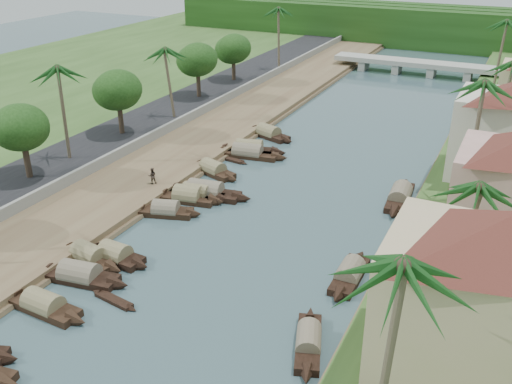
% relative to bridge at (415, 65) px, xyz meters
% --- Properties ---
extents(ground, '(220.00, 220.00, 0.00)m').
position_rel_bridge_xyz_m(ground, '(-0.00, -72.00, -1.72)').
color(ground, '#3B5459').
rests_on(ground, ground).
extents(left_bank, '(10.00, 180.00, 0.80)m').
position_rel_bridge_xyz_m(left_bank, '(-16.00, -52.00, -1.32)').
color(left_bank, brown).
rests_on(left_bank, ground).
extents(right_bank, '(16.00, 180.00, 1.20)m').
position_rel_bridge_xyz_m(right_bank, '(19.00, -52.00, -1.12)').
color(right_bank, '#2E491D').
rests_on(right_bank, ground).
extents(road, '(8.00, 180.00, 1.40)m').
position_rel_bridge_xyz_m(road, '(-24.50, -52.00, -1.02)').
color(road, black).
rests_on(road, ground).
extents(retaining_wall, '(0.40, 180.00, 1.10)m').
position_rel_bridge_xyz_m(retaining_wall, '(-20.20, -52.00, -0.37)').
color(retaining_wall, gray).
rests_on(retaining_wall, left_bank).
extents(treeline, '(120.00, 14.00, 8.00)m').
position_rel_bridge_xyz_m(treeline, '(-0.00, 28.00, 2.28)').
color(treeline, '#17370F').
rests_on(treeline, ground).
extents(bridge, '(28.00, 4.00, 2.40)m').
position_rel_bridge_xyz_m(bridge, '(0.00, 0.00, 0.00)').
color(bridge, '#9A9B91').
rests_on(bridge, ground).
extents(building_near, '(14.85, 14.85, 10.20)m').
position_rel_bridge_xyz_m(building_near, '(18.99, -74.00, 4.66)').
color(building_near, tan).
rests_on(building_near, right_bank).
extents(sampan_2, '(7.80, 2.00, 2.06)m').
position_rel_bridge_xyz_m(sampan_2, '(-8.52, -78.94, -1.31)').
color(sampan_2, black).
rests_on(sampan_2, ground).
extents(sampan_3, '(8.35, 2.83, 2.21)m').
position_rel_bridge_xyz_m(sampan_3, '(-8.82, -75.06, -1.31)').
color(sampan_3, black).
rests_on(sampan_3, ground).
extents(sampan_4, '(7.52, 2.73, 2.11)m').
position_rel_bridge_xyz_m(sampan_4, '(-10.01, -72.69, -1.31)').
color(sampan_4, black).
rests_on(sampan_4, ground).
extents(sampan_5, '(6.74, 2.13, 2.14)m').
position_rel_bridge_xyz_m(sampan_5, '(-8.26, -71.68, -1.31)').
color(sampan_5, black).
rests_on(sampan_5, ground).
extents(sampan_6, '(6.89, 3.45, 2.04)m').
position_rel_bridge_xyz_m(sampan_6, '(-9.02, -63.55, -1.31)').
color(sampan_6, black).
rests_on(sampan_6, ground).
extents(sampan_7, '(7.63, 1.96, 2.04)m').
position_rel_bridge_xyz_m(sampan_7, '(-8.44, -59.21, -1.31)').
color(sampan_7, black).
rests_on(sampan_7, ground).
extents(sampan_8, '(7.58, 3.05, 2.28)m').
position_rel_bridge_xyz_m(sampan_8, '(-8.77, -60.24, -1.30)').
color(sampan_8, black).
rests_on(sampan_8, ground).
extents(sampan_9, '(9.73, 3.12, 2.39)m').
position_rel_bridge_xyz_m(sampan_9, '(-7.83, -58.58, -1.30)').
color(sampan_9, black).
rests_on(sampan_9, ground).
extents(sampan_10, '(7.61, 4.00, 2.09)m').
position_rel_bridge_xyz_m(sampan_10, '(-9.87, -53.49, -1.31)').
color(sampan_10, black).
rests_on(sampan_10, ground).
extents(sampan_11, '(8.99, 4.18, 2.48)m').
position_rel_bridge_xyz_m(sampan_11, '(-9.03, -46.66, -1.30)').
color(sampan_11, black).
rests_on(sampan_11, ground).
extents(sampan_12, '(9.69, 3.12, 2.26)m').
position_rel_bridge_xyz_m(sampan_12, '(-8.75, -47.61, -1.31)').
color(sampan_12, black).
rests_on(sampan_12, ground).
extents(sampan_13, '(8.15, 4.27, 2.21)m').
position_rel_bridge_xyz_m(sampan_13, '(-9.40, -40.55, -1.31)').
color(sampan_13, black).
rests_on(sampan_13, ground).
extents(sampan_14, '(3.60, 7.39, 1.84)m').
position_rel_bridge_xyz_m(sampan_14, '(8.91, -74.61, -1.32)').
color(sampan_14, black).
rests_on(sampan_14, ground).
extents(sampan_15, '(1.82, 7.55, 2.04)m').
position_rel_bridge_xyz_m(sampan_15, '(8.96, -66.29, -1.31)').
color(sampan_15, black).
rests_on(sampan_15, ground).
extents(sampan_16, '(2.31, 9.28, 2.24)m').
position_rel_bridge_xyz_m(sampan_16, '(9.27, -51.43, -1.31)').
color(sampan_16, black).
rests_on(sampan_16, ground).
extents(canoe_1, '(4.44, 1.37, 0.71)m').
position_rel_bridge_xyz_m(canoe_1, '(-4.93, -76.08, -1.62)').
color(canoe_1, black).
rests_on(canoe_1, ground).
extents(canoe_2, '(4.84, 1.43, 0.70)m').
position_rel_bridge_xyz_m(canoe_2, '(-10.01, -49.46, -1.62)').
color(canoe_2, black).
rests_on(canoe_2, ground).
extents(palm_0, '(3.20, 3.20, 12.95)m').
position_rel_bridge_xyz_m(palm_0, '(15.00, -82.99, 10.58)').
color(palm_0, '#6B5F47').
rests_on(palm_0, ground).
extents(palm_1, '(3.20, 3.20, 9.65)m').
position_rel_bridge_xyz_m(palm_1, '(16.00, -66.83, 7.42)').
color(palm_1, '#6B5F47').
rests_on(palm_1, ground).
extents(palm_2, '(3.20, 3.20, 12.34)m').
position_rel_bridge_xyz_m(palm_2, '(15.00, -51.39, 10.00)').
color(palm_2, '#6B5F47').
rests_on(palm_2, ground).
extents(palm_3, '(3.20, 3.20, 10.37)m').
position_rel_bridge_xyz_m(palm_3, '(16.00, -32.78, 8.10)').
color(palm_3, '#6B5F47').
rests_on(palm_3, ground).
extents(palm_5, '(3.20, 3.20, 11.10)m').
position_rel_bridge_xyz_m(palm_5, '(-24.00, -59.16, 9.00)').
color(palm_5, '#6B5F47').
rests_on(palm_5, ground).
extents(palm_6, '(3.20, 3.20, 10.07)m').
position_rel_bridge_xyz_m(palm_6, '(-22.00, -42.45, 8.02)').
color(palm_6, '#6B5F47').
rests_on(palm_6, ground).
extents(palm_7, '(3.20, 3.20, 12.35)m').
position_rel_bridge_xyz_m(palm_7, '(14.00, -15.25, 10.01)').
color(palm_7, '#6B5F47').
rests_on(palm_7, ground).
extents(palm_8, '(3.20, 3.20, 11.52)m').
position_rel_bridge_xyz_m(palm_8, '(-20.50, -12.15, 9.40)').
color(palm_8, '#6B5F47').
rests_on(palm_8, ground).
extents(tree_2, '(5.24, 5.24, 7.19)m').
position_rel_bridge_xyz_m(tree_2, '(-24.00, -64.74, 4.64)').
color(tree_2, '#433226').
rests_on(tree_2, ground).
extents(tree_3, '(5.43, 5.43, 7.38)m').
position_rel_bridge_xyz_m(tree_3, '(-24.00, -50.32, 4.75)').
color(tree_3, '#433226').
rests_on(tree_3, ground).
extents(tree_4, '(5.41, 5.41, 7.43)m').
position_rel_bridge_xyz_m(tree_4, '(-24.00, -32.67, 4.81)').
color(tree_4, '#433226').
rests_on(tree_4, ground).
extents(tree_5, '(5.24, 5.24, 6.98)m').
position_rel_bridge_xyz_m(tree_5, '(-24.00, -21.92, 4.43)').
color(tree_5, '#433226').
rests_on(tree_5, ground).
extents(person_far, '(1.00, 0.97, 1.62)m').
position_rel_bridge_xyz_m(person_far, '(-13.05, -59.77, -0.11)').
color(person_far, '#3A3028').
rests_on(person_far, left_bank).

